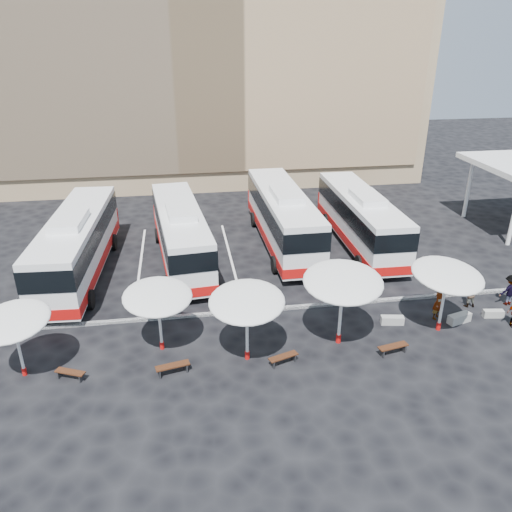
{
  "coord_description": "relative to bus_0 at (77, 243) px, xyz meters",
  "views": [
    {
      "loc": [
        -3.05,
        -22.89,
        14.05
      ],
      "look_at": [
        1.0,
        3.0,
        2.2
      ],
      "focal_mm": 35.0,
      "sensor_mm": 36.0,
      "label": 1
    }
  ],
  "objects": [
    {
      "name": "ground",
      "position": [
        9.55,
        -6.76,
        -2.16
      ],
      "size": [
        120.0,
        120.0,
        0.0
      ],
      "primitive_type": "plane",
      "color": "black",
      "rests_on": "ground"
    },
    {
      "name": "sandstone_building",
      "position": [
        9.55,
        25.11,
        10.47
      ],
      "size": [
        42.0,
        18.25,
        29.6
      ],
      "color": "#A2845E",
      "rests_on": "ground"
    },
    {
      "name": "curb_divider",
      "position": [
        9.55,
        -6.26,
        -2.09
      ],
      "size": [
        34.0,
        0.25,
        0.15
      ],
      "primitive_type": "cube",
      "color": "black",
      "rests_on": "ground"
    },
    {
      "name": "bay_lines",
      "position": [
        9.55,
        1.24,
        -2.16
      ],
      "size": [
        24.15,
        12.0,
        0.01
      ],
      "color": "white",
      "rests_on": "ground"
    },
    {
      "name": "bus_0",
      "position": [
        0.0,
        0.0,
        0.0
      ],
      "size": [
        3.62,
        13.46,
        4.23
      ],
      "rotation": [
        0.0,
        0.0,
        -0.05
      ],
      "color": "white",
      "rests_on": "ground"
    },
    {
      "name": "bus_1",
      "position": [
        6.31,
        1.07,
        -0.1
      ],
      "size": [
        3.91,
        12.93,
        4.04
      ],
      "rotation": [
        0.0,
        0.0,
        0.1
      ],
      "color": "white",
      "rests_on": "ground"
    },
    {
      "name": "bus_2",
      "position": [
        13.47,
        2.83,
        0.04
      ],
      "size": [
        3.27,
        13.61,
        4.31
      ],
      "rotation": [
        0.0,
        0.0,
        0.01
      ],
      "color": "white",
      "rests_on": "ground"
    },
    {
      "name": "bus_3",
      "position": [
        18.88,
        1.98,
        -0.08
      ],
      "size": [
        3.16,
        12.89,
        4.08
      ],
      "rotation": [
        0.0,
        0.0,
        -0.02
      ],
      "color": "white",
      "rests_on": "ground"
    },
    {
      "name": "sunshade_0",
      "position": [
        -0.93,
        -10.12,
        0.63
      ],
      "size": [
        4.01,
        4.03,
        3.28
      ],
      "rotation": [
        0.0,
        0.0,
        -0.34
      ],
      "color": "white",
      "rests_on": "ground"
    },
    {
      "name": "sunshade_1",
      "position": [
        5.12,
        -9.02,
        0.71
      ],
      "size": [
        3.9,
        3.93,
        3.38
      ],
      "rotation": [
        0.0,
        0.0,
        0.24
      ],
      "color": "white",
      "rests_on": "ground"
    },
    {
      "name": "sunshade_2",
      "position": [
        9.08,
        -10.45,
        0.9
      ],
      "size": [
        4.16,
        4.2,
        3.6
      ],
      "rotation": [
        0.0,
        0.0,
        -0.24
      ],
      "color": "white",
      "rests_on": "ground"
    },
    {
      "name": "sunshade_3",
      "position": [
        13.71,
        -9.82,
        1.2
      ],
      "size": [
        4.49,
        4.53,
        3.95
      ],
      "rotation": [
        0.0,
        0.0,
        -0.21
      ],
      "color": "white",
      "rests_on": "ground"
    },
    {
      "name": "sunshade_4",
      "position": [
        19.15,
        -9.5,
        0.96
      ],
      "size": [
        4.44,
        4.47,
        3.68
      ],
      "rotation": [
        0.0,
        0.0,
        0.32
      ],
      "color": "white",
      "rests_on": "ground"
    },
    {
      "name": "wood_bench_0",
      "position": [
        1.17,
        -10.75,
        -1.84
      ],
      "size": [
        1.38,
        0.87,
        0.41
      ],
      "rotation": [
        0.0,
        0.0,
        -0.41
      ],
      "color": "#32170B",
      "rests_on": "ground"
    },
    {
      "name": "wood_bench_1",
      "position": [
        5.63,
        -11.06,
        -1.8
      ],
      "size": [
        1.57,
        0.72,
        0.47
      ],
      "rotation": [
        0.0,
        0.0,
        0.22
      ],
      "color": "#32170B",
      "rests_on": "ground"
    },
    {
      "name": "wood_bench_2",
      "position": [
        10.67,
        -11.11,
        -1.83
      ],
      "size": [
        1.47,
        0.82,
        0.44
      ],
      "rotation": [
        0.0,
        0.0,
        0.33
      ],
      "color": "#32170B",
      "rests_on": "ground"
    },
    {
      "name": "wood_bench_3",
      "position": [
        15.97,
        -11.15,
        -1.81
      ],
      "size": [
        1.55,
        0.69,
        0.46
      ],
      "rotation": [
        0.0,
        0.0,
        0.2
      ],
      "color": "#32170B",
      "rests_on": "ground"
    },
    {
      "name": "conc_bench_0",
      "position": [
        17.02,
        -8.61,
        -1.94
      ],
      "size": [
        1.22,
        0.59,
        0.44
      ],
      "primitive_type": "cube",
      "rotation": [
        0.0,
        0.0,
        -0.18
      ],
      "color": "gray",
      "rests_on": "ground"
    },
    {
      "name": "conc_bench_1",
      "position": [
        20.57,
        -9.02,
        -1.92
      ],
      "size": [
        1.37,
        0.78,
        0.49
      ],
      "primitive_type": "cube",
      "rotation": [
        0.0,
        0.0,
        0.28
      ],
      "color": "gray",
      "rests_on": "ground"
    },
    {
      "name": "conc_bench_2",
      "position": [
        22.67,
        -8.78,
        -1.96
      ],
      "size": [
        1.1,
        0.51,
        0.4
      ],
      "primitive_type": "cube",
      "rotation": [
        0.0,
        0.0,
        -0.15
      ],
      "color": "gray",
      "rests_on": "ground"
    },
    {
      "name": "passenger_0",
      "position": [
        19.61,
        -8.42,
        -1.21
      ],
      "size": [
        0.83,
        0.79,
        1.91
      ],
      "primitive_type": "imported",
      "rotation": [
        0.0,
        0.0,
        0.67
      ],
      "color": "black",
      "rests_on": "ground"
    },
    {
      "name": "passenger_1",
      "position": [
        21.95,
        -7.5,
        -1.38
      ],
      "size": [
        0.82,
        0.67,
        1.55
      ],
      "primitive_type": "imported",
      "rotation": [
        0.0,
        0.0,
        3.02
      ],
      "color": "black",
      "rests_on": "ground"
    },
    {
      "name": "passenger_3",
      "position": [
        24.23,
        -7.65,
        -1.26
      ],
      "size": [
        1.23,
        0.81,
        1.79
      ],
      "primitive_type": "imported",
      "rotation": [
        0.0,
        0.0,
        3.27
      ],
      "color": "black",
      "rests_on": "ground"
    }
  ]
}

